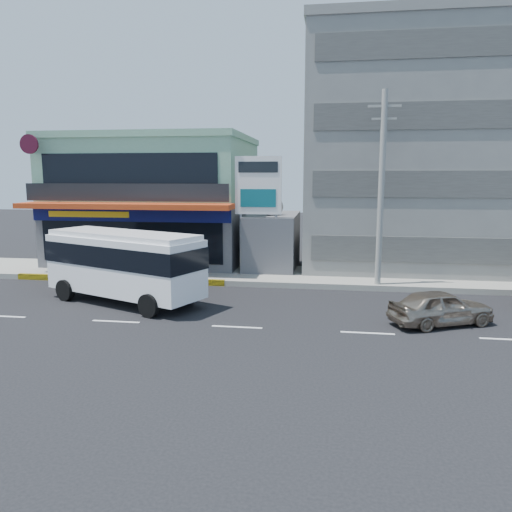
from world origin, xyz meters
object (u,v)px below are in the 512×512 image
Objects in this scene: sedan at (441,307)px; satellite_dish at (271,214)px; billboard at (258,192)px; utility_pole_near at (381,190)px; shop_building at (159,203)px; minibus at (124,261)px; motorcycle_rider at (172,281)px; concrete_building at (436,157)px.

satellite_dish is at bearing 15.85° from sedan.
billboard is at bearing 23.62° from sedan.
utility_pole_near is 2.41× the size of sedan.
utility_pole_near reaches higher than shop_building.
shop_building is at bearing 154.94° from utility_pole_near.
minibus reaches higher than sedan.
shop_building reaches higher than sedan.
minibus reaches higher than motorcycle_rider.
concrete_building reaches higher than satellite_dish.
shop_building is 8.92m from billboard.
utility_pole_near is 1.21× the size of minibus.
sedan is at bearing -5.94° from minibus.
utility_pole_near is 4.30× the size of motorcycle_rider.
concrete_building is 15.00m from sedan.
concrete_building is at bearing 28.92° from billboard.
utility_pole_near is (6.00, -3.60, 1.57)m from satellite_dish.
shop_building is at bearing 147.68° from billboard.
sedan is at bearing -42.26° from billboard.
satellite_dish is at bearing -20.21° from shop_building.
sedan is 1.79× the size of motorcycle_rider.
minibus is at bearing -142.82° from concrete_building.
sedan is (8.43, -7.66, -4.22)m from billboard.
billboard is at bearing -105.52° from satellite_dish.
satellite_dish reaches higher than sedan.
satellite_dish is at bearing 149.04° from utility_pole_near.
concrete_building is at bearing 62.24° from utility_pole_near.
concrete_building is at bearing 37.29° from motorcycle_rider.
shop_building is 1.80× the size of billboard.
motorcycle_rider reaches higher than sedan.
billboard is 8.73m from minibus.
concrete_building is (18.00, 1.05, 3.00)m from shop_building.
shop_building is at bearing 159.79° from satellite_dish.
satellite_dish is 0.36× the size of sedan.
billboard is at bearing 54.26° from motorcycle_rider.
utility_pole_near reaches higher than sedan.
concrete_building is 1.94× the size of minibus.
billboard is (-0.50, -1.80, 1.35)m from satellite_dish.
sedan is (15.93, -12.40, -3.29)m from shop_building.
concrete_building is at bearing 21.80° from satellite_dish.
sedan is at bearing -71.80° from utility_pole_near.
concrete_building is 8.79m from utility_pole_near.
shop_building reaches higher than satellite_dish.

